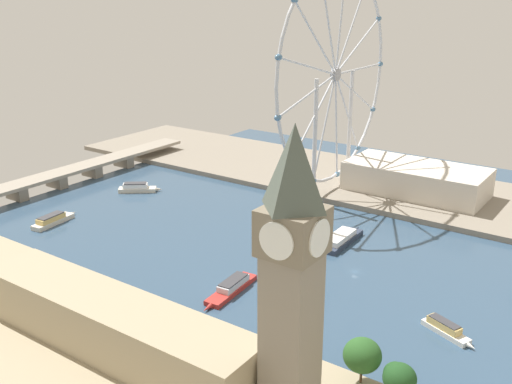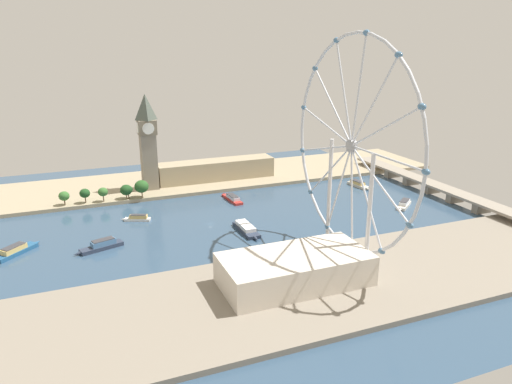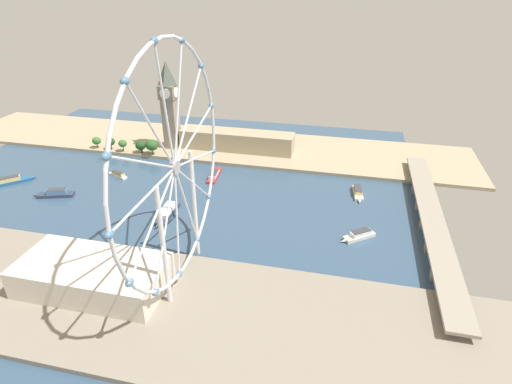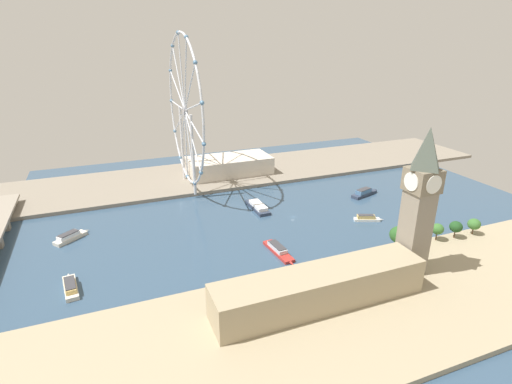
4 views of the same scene
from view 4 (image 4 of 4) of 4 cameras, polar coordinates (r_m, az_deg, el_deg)
The scene contains 15 objects.
ground_plane at distance 304.07m, azimuth 5.25°, elevation -3.56°, with size 397.90×397.90×0.00m, color #334C66.
riverbank_left at distance 221.69m, azimuth 19.01°, elevation -14.54°, with size 90.00×520.00×3.00m, color tan.
riverbank_right at distance 401.23m, azimuth -2.05°, elevation 2.95°, with size 90.00×520.00×3.00m, color gray.
clock_tower at distance 229.38m, azimuth 22.30°, elevation -1.15°, with size 15.99×15.99×82.42m.
parliament_block at distance 203.94m, azimuth 9.14°, elevation -13.34°, with size 22.00×109.65×18.05m, color tan.
tree_row_embankment at distance 277.30m, azimuth 23.00°, elevation -5.25°, with size 13.08×70.02×14.66m.
ferris_wheel at distance 344.61m, azimuth -10.11°, elevation 11.25°, with size 125.33×3.20×129.36m.
riverside_hall at distance 388.75m, azimuth -3.82°, elevation 3.82°, with size 38.17×78.80×16.42m, color beige.
tour_boat_0 at distance 355.03m, azimuth 15.22°, elevation -0.10°, with size 14.78×31.68×6.31m.
tour_boat_1 at distance 315.70m, azimuth 0.22°, elevation -2.08°, with size 36.46×9.72×5.06m.
tour_boat_2 at distance 254.19m, azimuth 3.21°, elevation -8.27°, with size 34.68×9.25×4.93m.
tour_boat_3 at distance 296.28m, azimuth -24.98°, elevation -5.81°, with size 19.50×23.19×5.57m.
tour_boat_4 at distance 241.56m, azimuth -24.98°, elevation -12.10°, with size 28.33×9.22×5.25m.
tour_boat_5 at distance 307.05m, azimuth 15.57°, elevation -3.63°, with size 11.57×21.63×4.82m.
tour_boat_6 at distance 377.76m, azimuth 22.43°, elevation 0.27°, with size 26.55×26.79×6.02m.
Camera 4 is at (-245.36, 127.47, 126.52)m, focal length 28.02 mm.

